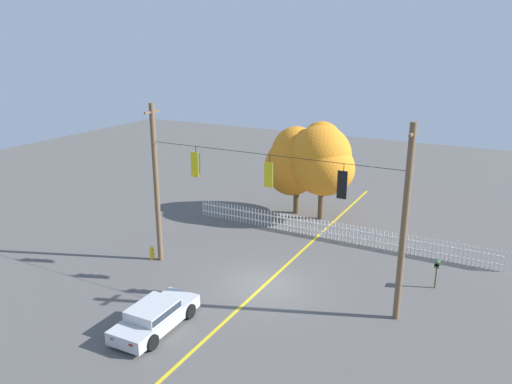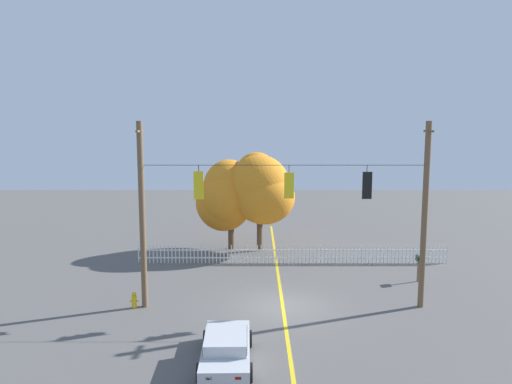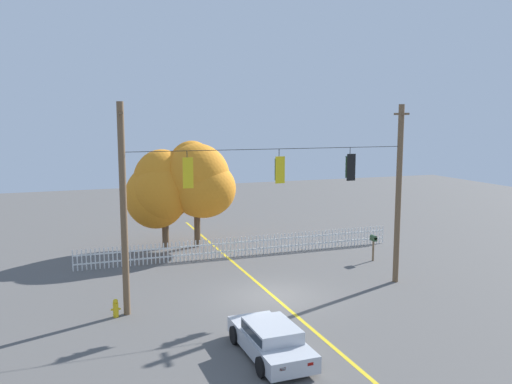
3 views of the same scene
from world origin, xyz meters
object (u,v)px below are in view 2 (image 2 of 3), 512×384
Objects in this scene: autumn_maple_near_fence at (229,196)px; traffic_signal_eastbound_side at (291,185)px; traffic_signal_southbound_primary at (201,185)px; autumn_maple_mid at (262,189)px; parked_car at (228,348)px; roadside_mailbox at (421,260)px; fire_hydrant at (136,300)px; traffic_signal_northbound_secondary at (369,185)px.

traffic_signal_eastbound_side is at bearing -72.02° from autumn_maple_near_fence.
autumn_maple_near_fence is (0.63, 10.52, -2.09)m from traffic_signal_southbound_primary.
autumn_maple_mid is 15.99m from parked_car.
autumn_maple_mid reaches higher than roadside_mailbox.
roadside_mailbox is (14.30, 3.83, 0.82)m from fire_hydrant.
parked_car is (1.51, -5.52, -5.10)m from traffic_signal_southbound_primary.
traffic_signal_northbound_secondary is 0.36× the size of parked_car.
traffic_signal_southbound_primary is at bearing 2.83° from fire_hydrant.
traffic_signal_eastbound_side is 9.26m from roadside_mailbox.
roadside_mailbox is at bearing 18.10° from traffic_signal_southbound_primary.
roadside_mailbox is at bearing 14.98° from fire_hydrant.
fire_hydrant is (-7.09, -0.15, -5.32)m from traffic_signal_eastbound_side.
parked_car is (-2.53, -5.52, -5.09)m from traffic_signal_eastbound_side.
traffic_signal_southbound_primary is 7.53m from traffic_signal_northbound_secondary.
autumn_maple_mid is at bearing 59.83° from fire_hydrant.
autumn_maple_near_fence is 11.74m from fire_hydrant.
traffic_signal_eastbound_side and traffic_signal_northbound_secondary have the same top height.
traffic_signal_eastbound_side is (4.04, 0.00, -0.01)m from traffic_signal_southbound_primary.
fire_hydrant is 14.82m from roadside_mailbox.
traffic_signal_eastbound_side is 7.92m from parked_car.
traffic_signal_eastbound_side is 1.02× the size of roadside_mailbox.
parked_car reaches higher than fire_hydrant.
traffic_signal_southbound_primary is 0.25× the size of autumn_maple_near_fence.
parked_car is at bearing -49.65° from fire_hydrant.
autumn_maple_mid is 1.55× the size of parked_car.
traffic_signal_eastbound_side reaches higher than roadside_mailbox.
traffic_signal_northbound_secondary is 6.91m from roadside_mailbox.
fire_hydrant is at bearing -109.01° from autumn_maple_near_fence.
traffic_signal_southbound_primary is 7.66m from parked_car.
traffic_signal_southbound_primary is at bearing 105.33° from parked_car.
autumn_maple_near_fence reaches higher than fire_hydrant.
autumn_maple_near_fence is at bearing 70.99° from fire_hydrant.
fire_hydrant is (-10.57, -0.15, -5.32)m from traffic_signal_northbound_secondary.
traffic_signal_eastbound_side is 0.25× the size of autumn_maple_near_fence.
traffic_signal_southbound_primary is 10.74m from autumn_maple_near_fence.
traffic_signal_eastbound_side is 0.98× the size of traffic_signal_northbound_secondary.
autumn_maple_near_fence is at bearing 147.21° from roadside_mailbox.
traffic_signal_southbound_primary is at bearing -161.90° from roadside_mailbox.
fire_hydrant is (-4.56, 5.37, -0.23)m from parked_car.
autumn_maple_near_fence is 0.93× the size of autumn_maple_mid.
traffic_signal_southbound_primary reaches higher than parked_car.
autumn_maple_mid reaches higher than fire_hydrant.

